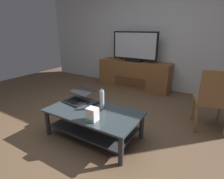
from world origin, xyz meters
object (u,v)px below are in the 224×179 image
Objects in this scene: media_cabinet at (134,75)px; laptop at (79,97)px; dining_chair at (213,98)px; tv_remote at (97,103)px; television at (135,47)px; cell_phone at (97,111)px; water_bottle_near at (102,99)px; coffee_table at (93,119)px; router_box at (92,114)px.

laptop is at bearing -88.85° from media_cabinet.
tv_remote is (-1.43, -0.75, -0.12)m from dining_chair.
media_cabinet is at bearing 90.00° from television.
laptop is (-1.71, -0.82, -0.07)m from dining_chair.
dining_chair is 1.60m from cell_phone.
tv_remote is at bearing 136.04° from cell_phone.
water_bottle_near reaches higher than tv_remote.
media_cabinet reaches higher than tv_remote.
coffee_table is at bearing -155.11° from cell_phone.
media_cabinet reaches higher than cell_phone.
laptop is at bearing -179.43° from water_bottle_near.
laptop is at bearing -88.84° from television.
cell_phone is (0.48, -2.18, -0.61)m from television.
television reaches higher than router_box.
dining_chair reaches higher than tv_remote.
laptop is at bearing -161.61° from tv_remote.
coffee_table is 2.36m from television.
dining_chair is at bearing -34.94° from television.
television is at bearing 102.70° from water_bottle_near.
media_cabinet is at bearing 103.21° from router_box.
media_cabinet is 10.96× the size of router_box.
router_box is at bearing -55.10° from tv_remote.
media_cabinet is 2.16m from dining_chair.
laptop is (-0.38, 0.15, 0.18)m from coffee_table.
television reaches higher than tv_remote.
television is (-0.42, 2.20, 0.73)m from coffee_table.
tv_remote is (-0.10, 0.22, 0.13)m from coffee_table.
water_bottle_near is 1.90× the size of cell_phone.
tv_remote reaches higher than cell_phone.
water_bottle_near is at bearing -77.43° from media_cabinet.
television reaches higher than laptop.
dining_chair is 3.47× the size of water_bottle_near.
television is 6.91× the size of tv_remote.
coffee_table is 0.29m from water_bottle_near.
router_box is (0.15, -0.20, 0.20)m from coffee_table.
coffee_table is at bearing 125.62° from router_box.
router_box is 0.38m from water_bottle_near.
router_box reaches higher than cell_phone.
dining_chair is 1.53m from water_bottle_near.
router_box reaches higher than laptop.
dining_chair is at bearing -35.41° from media_cabinet.
dining_chair is at bearing 32.38° from tv_remote.
media_cabinet reaches higher than router_box.
water_bottle_near is at bearing 0.57° from laptop.
tv_remote is (0.32, -2.00, 0.06)m from media_cabinet.
cell_phone is (0.44, -0.13, -0.06)m from laptop.
water_bottle_near is at bearing 106.83° from router_box.
water_bottle_near reaches higher than router_box.
dining_chair is (1.76, -1.23, -0.48)m from television.
cell_phone reaches higher than coffee_table.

